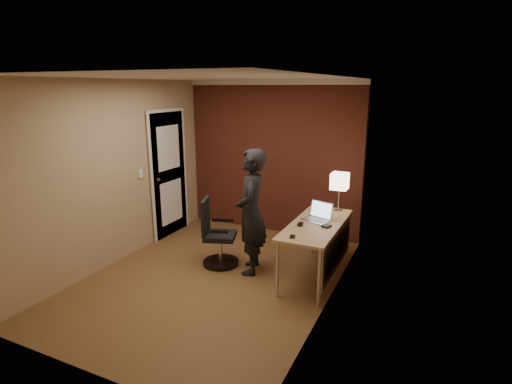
% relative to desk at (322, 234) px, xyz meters
% --- Properties ---
extents(room, '(4.00, 4.00, 4.00)m').
position_rel_desk_xyz_m(room, '(-1.53, 0.97, 0.77)').
color(room, brown).
rests_on(room, ground).
extents(desk, '(0.60, 1.50, 0.73)m').
position_rel_desk_xyz_m(desk, '(0.00, 0.00, 0.00)').
color(desk, tan).
rests_on(desk, ground).
extents(desk_lamp, '(0.22, 0.22, 0.54)m').
position_rel_desk_xyz_m(desk_lamp, '(0.05, 0.62, 0.55)').
color(desk_lamp, silver).
rests_on(desk_lamp, desk).
extents(laptop, '(0.40, 0.35, 0.23)m').
position_rel_desk_xyz_m(laptop, '(-0.09, 0.14, 0.19)').
color(laptop, silver).
rests_on(laptop, desk).
extents(mouse, '(0.07, 0.11, 0.03)m').
position_rel_desk_xyz_m(mouse, '(-0.23, -0.16, 0.14)').
color(mouse, black).
rests_on(mouse, desk).
extents(phone, '(0.08, 0.13, 0.01)m').
position_rel_desk_xyz_m(phone, '(-0.19, -0.58, 0.13)').
color(phone, black).
rests_on(phone, desk).
extents(wallet, '(0.12, 0.13, 0.02)m').
position_rel_desk_xyz_m(wallet, '(0.08, -0.08, 0.14)').
color(wallet, black).
rests_on(wallet, desk).
extents(office_chair, '(0.53, 0.58, 0.92)m').
position_rel_desk_xyz_m(office_chair, '(-1.42, -0.21, -0.20)').
color(office_chair, black).
rests_on(office_chair, ground).
extents(person, '(0.57, 0.70, 1.65)m').
position_rel_desk_xyz_m(person, '(-0.89, -0.19, 0.22)').
color(person, black).
rests_on(person, ground).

